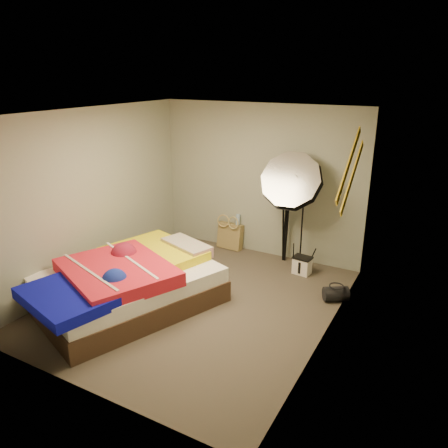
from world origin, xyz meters
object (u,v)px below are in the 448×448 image
Objects in this scene: camera_case at (302,266)px; tote_bag at (230,236)px; wrapping_roll at (237,232)px; camera_tripod at (286,217)px; photo_umbrella at (292,182)px; duffel_bag at (336,294)px; bed at (128,283)px.

tote_bag is at bearing 172.02° from camera_case.
camera_tripod is (0.89, -0.04, 0.43)m from wrapping_roll.
tote_bag is 0.35× the size of camera_tripod.
photo_umbrella reaches higher than camera_case.
wrapping_roll is at bearing 122.04° from duffel_bag.
camera_case is at bearing -16.12° from wrapping_roll.
tote_bag is at bearing 165.32° from photo_umbrella.
camera_case is 0.83m from camera_tripod.
camera_tripod is at bearing 121.72° from photo_umbrella.
camera_tripod reaches higher than duffel_bag.
photo_umbrella is at bearing 55.53° from bed.
photo_umbrella is 1.50× the size of camera_tripod.
duffel_bag is 0.12× the size of bed.
camera_case is 0.20× the size of camera_tripod.
duffel_bag is at bearing -25.67° from wrapping_roll.
tote_bag is 0.23× the size of photo_umbrella.
duffel_bag is at bearing -20.66° from tote_bag.
bed is (-0.38, -2.42, 0.01)m from wrapping_roll.
duffel_bag is (2.00, -0.96, -0.22)m from wrapping_roll.
camera_tripod reaches higher than camera_case.
tote_bag reaches higher than camera_case.
camera_tripod is at bearing 1.59° from tote_bag.
bed is (-2.38, -1.45, 0.23)m from duffel_bag.
photo_umbrella is at bearing -16.45° from wrapping_roll.
duffel_bag is 2.80m from bed.
camera_case is at bearing 50.12° from bed.
tote_bag is 2.35m from duffel_bag.
photo_umbrella reaches higher than tote_bag.
bed is at bearing -92.22° from tote_bag.
bed is at bearing -123.16° from camera_case.
wrapping_roll is 0.49× the size of camera_tripod.
camera_case is 0.13× the size of photo_umbrella.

